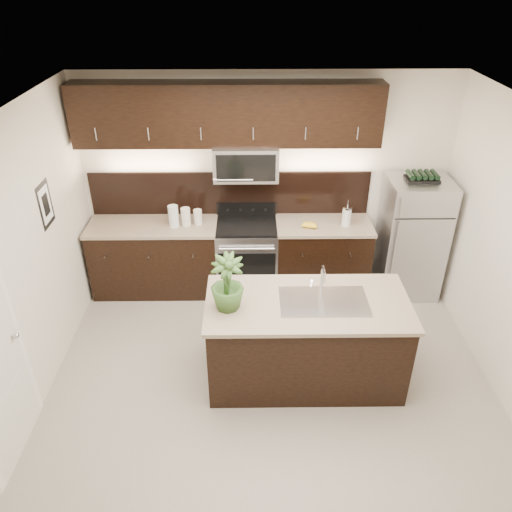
{
  "coord_description": "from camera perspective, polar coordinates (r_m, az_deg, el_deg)",
  "views": [
    {
      "loc": [
        -0.2,
        -3.79,
        3.75
      ],
      "look_at": [
        -0.15,
        0.55,
        1.16
      ],
      "focal_mm": 35.0,
      "sensor_mm": 36.0,
      "label": 1
    }
  ],
  "objects": [
    {
      "name": "wine_rack",
      "position": [
        6.17,
        18.48,
        8.6
      ],
      "size": [
        0.38,
        0.23,
        0.09
      ],
      "color": "black",
      "rests_on": "refrigerator"
    },
    {
      "name": "sink_faucet",
      "position": [
        4.81,
        7.75,
        -4.97
      ],
      "size": [
        0.84,
        0.5,
        0.28
      ],
      "color": "silver",
      "rests_on": "island"
    },
    {
      "name": "french_press",
      "position": [
        6.17,
        10.32,
        4.49
      ],
      "size": [
        0.11,
        0.11,
        0.33
      ],
      "rotation": [
        0.0,
        0.0,
        0.29
      ],
      "color": "silver",
      "rests_on": "counter_run"
    },
    {
      "name": "room_walls",
      "position": [
        4.28,
        0.58,
        2.13
      ],
      "size": [
        4.52,
        4.02,
        2.71
      ],
      "color": "beige",
      "rests_on": "ground"
    },
    {
      "name": "refrigerator",
      "position": [
        6.5,
        17.32,
        2.02
      ],
      "size": [
        0.74,
        0.67,
        1.53
      ],
      "primitive_type": "cube",
      "color": "#B2B2B7",
      "rests_on": "ground"
    },
    {
      "name": "plant",
      "position": [
        4.55,
        -3.34,
        -3.08
      ],
      "size": [
        0.32,
        0.32,
        0.55
      ],
      "primitive_type": "imported",
      "rotation": [
        0.0,
        0.0,
        0.05
      ],
      "color": "#2D4E1F",
      "rests_on": "island"
    },
    {
      "name": "counter_run",
      "position": [
        6.39,
        -2.89,
        -0.07
      ],
      "size": [
        3.51,
        0.65,
        0.94
      ],
      "color": "black",
      "rests_on": "ground"
    },
    {
      "name": "canisters",
      "position": [
        6.13,
        -8.36,
        4.48
      ],
      "size": [
        0.4,
        0.17,
        0.27
      ],
      "rotation": [
        0.0,
        0.0,
        0.18
      ],
      "color": "silver",
      "rests_on": "counter_run"
    },
    {
      "name": "bananas",
      "position": [
        6.11,
        5.67,
        3.63
      ],
      "size": [
        0.23,
        0.2,
        0.06
      ],
      "primitive_type": "ellipsoid",
      "rotation": [
        0.0,
        0.0,
        -0.27
      ],
      "color": "gold",
      "rests_on": "counter_run"
    },
    {
      "name": "upper_fixtures",
      "position": [
        5.86,
        -3.01,
        14.85
      ],
      "size": [
        3.49,
        0.4,
        1.66
      ],
      "color": "black",
      "rests_on": "counter_run"
    },
    {
      "name": "ground",
      "position": [
        5.34,
        1.7,
        -13.83
      ],
      "size": [
        4.5,
        4.5,
        0.0
      ],
      "primitive_type": "plane",
      "color": "gray",
      "rests_on": "ground"
    },
    {
      "name": "island",
      "position": [
        5.09,
        5.68,
        -9.49
      ],
      "size": [
        1.96,
        0.96,
        0.94
      ],
      "color": "black",
      "rests_on": "ground"
    }
  ]
}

